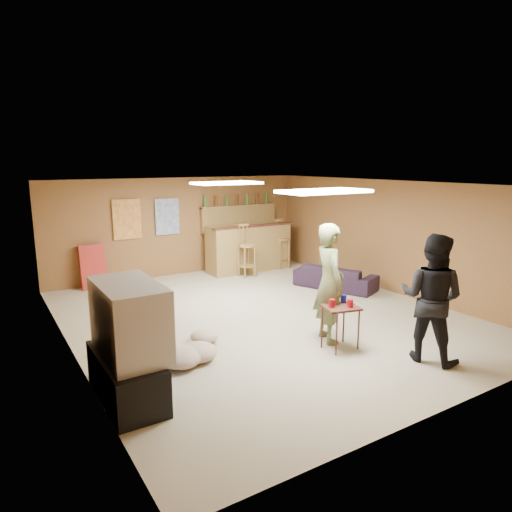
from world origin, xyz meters
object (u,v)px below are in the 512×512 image
bar_counter (249,248)px  person_olive (329,283)px  person_black (431,298)px  tray_table (340,327)px  tv_body (129,319)px  sofa (335,277)px

bar_counter → person_olive: (-1.25, -4.33, 0.31)m
person_black → tray_table: bearing=19.3°
person_black → tv_body: bearing=52.4°
bar_counter → tray_table: size_ratio=3.28×
bar_counter → person_black: person_black is taller
tv_body → person_black: person_black is taller
bar_counter → tray_table: 4.84m
bar_counter → tv_body: bearing=-133.0°
bar_counter → tray_table: (-1.31, -4.65, -0.24)m
person_olive → tray_table: person_olive is taller
person_black → tray_table: (-0.74, 0.87, -0.53)m
bar_counter → person_olive: 4.52m
tv_body → sofa: size_ratio=0.67×
bar_counter → tray_table: bearing=-105.7°
tv_body → person_black: size_ratio=0.66×
sofa → bar_counter: bearing=-5.7°
tray_table → bar_counter: bearing=74.3°
sofa → tray_table: 3.11m
tray_table → person_olive: bearing=80.4°
tv_body → sofa: 5.36m
person_black → sofa: bearing=-42.3°
person_black → person_olive: bearing=8.9°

